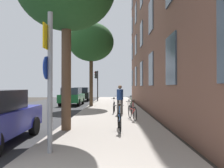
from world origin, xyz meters
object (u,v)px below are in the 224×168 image
(tree_far, at_px, (91,42))
(bicycle_2, at_px, (114,107))
(bicycle_3, at_px, (131,103))
(car_2, at_px, (82,94))
(traffic_light, at_px, (97,80))
(bicycle_1, at_px, (132,112))
(car_1, at_px, (72,96))
(bicycle_0, at_px, (119,120))
(bicycle_4, at_px, (118,102))
(sign_post, at_px, (49,73))
(pedestrian_0, at_px, (120,97))

(tree_far, xyz_separation_m, bicycle_2, (1.92, -5.06, -4.93))
(bicycle_3, distance_m, car_2, 12.17)
(traffic_light, bearing_deg, car_2, 129.97)
(bicycle_1, height_order, car_1, car_1)
(traffic_light, height_order, car_1, traffic_light)
(bicycle_0, distance_m, bicycle_4, 10.44)
(traffic_light, xyz_separation_m, bicycle_0, (2.15, -17.56, -1.92))
(traffic_light, distance_m, bicycle_0, 17.80)
(bicycle_3, relative_size, car_1, 0.41)
(sign_post, bearing_deg, bicycle_0, 58.77)
(bicycle_3, bearing_deg, bicycle_1, -93.08)
(bicycle_4, distance_m, car_1, 4.94)
(bicycle_1, relative_size, car_1, 0.42)
(sign_post, xyz_separation_m, car_2, (-2.31, 22.80, -1.22))
(traffic_light, xyz_separation_m, tree_far, (0.03, -6.53, 2.99))
(bicycle_0, bearing_deg, traffic_light, 96.96)
(sign_post, relative_size, bicycle_3, 2.06)
(tree_far, relative_size, bicycle_4, 4.29)
(tree_far, distance_m, bicycle_4, 5.44)
(bicycle_1, xyz_separation_m, pedestrian_0, (-0.54, 2.40, 0.59))
(bicycle_0, xyz_separation_m, bicycle_1, (0.69, 2.84, -0.01))
(bicycle_0, bearing_deg, tree_far, 100.86)
(traffic_light, bearing_deg, sign_post, -88.96)
(bicycle_0, relative_size, bicycle_1, 1.00)
(tree_far, relative_size, bicycle_1, 4.10)
(bicycle_4, xyz_separation_m, car_2, (-4.16, 9.43, 0.36))
(car_1, bearing_deg, sign_post, -81.77)
(pedestrian_0, relative_size, car_2, 0.40)
(traffic_light, height_order, bicycle_3, traffic_light)
(bicycle_4, bearing_deg, bicycle_1, -85.42)
(tree_far, relative_size, car_1, 1.73)
(bicycle_2, bearing_deg, car_1, 118.74)
(pedestrian_0, relative_size, car_1, 0.42)
(bicycle_3, xyz_separation_m, car_1, (-5.10, 4.24, 0.35))
(bicycle_4, height_order, car_2, car_2)
(bicycle_2, distance_m, car_2, 14.43)
(bicycle_0, bearing_deg, pedestrian_0, 88.38)
(tree_far, xyz_separation_m, car_2, (-1.97, 8.84, -4.58))
(sign_post, height_order, bicycle_0, sign_post)
(bicycle_2, bearing_deg, bicycle_4, 86.38)
(car_2, bearing_deg, tree_far, -77.46)
(sign_post, xyz_separation_m, bicycle_1, (2.47, 5.76, -1.56))
(tree_far, xyz_separation_m, bicycle_0, (2.12, -11.04, -4.91))
(tree_far, relative_size, bicycle_0, 4.09)
(bicycle_1, distance_m, bicycle_4, 7.63)
(bicycle_3, height_order, pedestrian_0, pedestrian_0)
(bicycle_1, distance_m, bicycle_3, 5.99)
(bicycle_2, distance_m, bicycle_4, 4.47)
(sign_post, relative_size, bicycle_2, 2.05)
(bicycle_3, distance_m, bicycle_4, 1.87)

